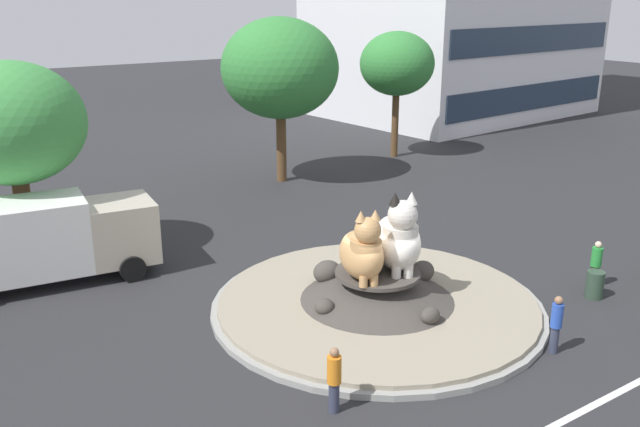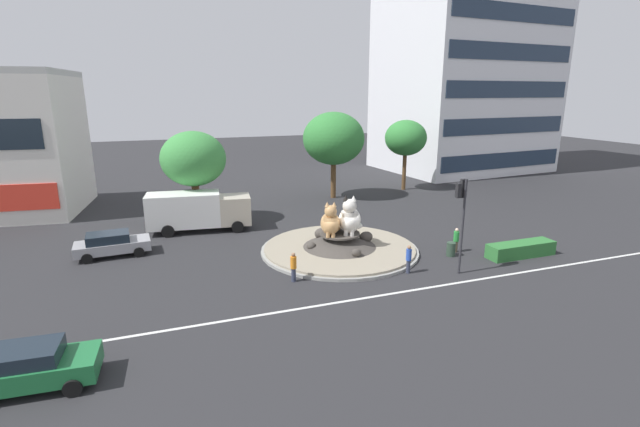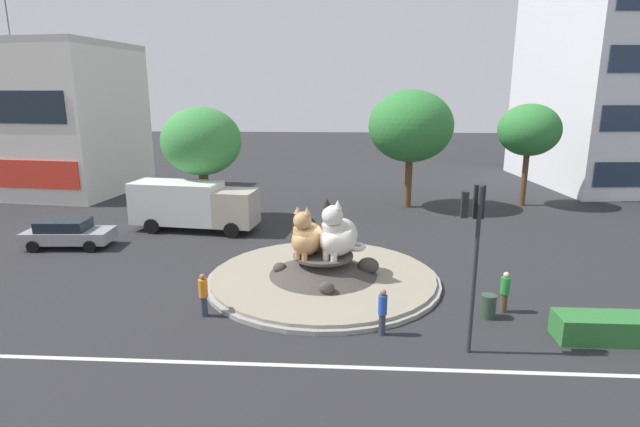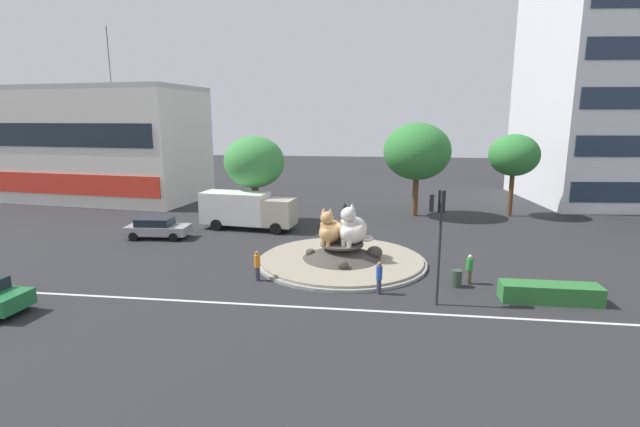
% 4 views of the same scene
% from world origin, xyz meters
% --- Properties ---
extents(ground_plane, '(160.00, 160.00, 0.00)m').
position_xyz_m(ground_plane, '(0.00, 0.00, 0.00)').
color(ground_plane, '#28282B').
extents(lane_centreline, '(112.00, 0.20, 0.01)m').
position_xyz_m(lane_centreline, '(0.00, -7.04, 0.00)').
color(lane_centreline, silver).
rests_on(lane_centreline, ground).
extents(roundabout_island, '(10.31, 10.31, 1.25)m').
position_xyz_m(roundabout_island, '(0.01, 0.02, 0.42)').
color(roundabout_island, gray).
rests_on(roundabout_island, ground).
extents(cat_statue_calico, '(2.03, 2.34, 2.28)m').
position_xyz_m(cat_statue_calico, '(-0.71, -0.15, 2.08)').
color(cat_statue_calico, tan).
rests_on(cat_statue_calico, roundabout_island).
extents(cat_statue_white, '(2.54, 2.67, 2.61)m').
position_xyz_m(cat_statue_white, '(0.64, -0.15, 2.20)').
color(cat_statue_white, silver).
rests_on(cat_statue_white, roundabout_island).
extents(traffic_light_mast, '(0.75, 0.50, 5.49)m').
position_xyz_m(traffic_light_mast, '(4.96, -5.80, 4.00)').
color(traffic_light_mast, '#2D2D33').
rests_on(traffic_light_mast, ground).
extents(clipped_hedge_strip, '(4.61, 1.20, 0.90)m').
position_xyz_m(clipped_hedge_strip, '(10.48, -4.83, 0.45)').
color(clipped_hedge_strip, '#2D7033').
rests_on(clipped_hedge_strip, ground).
extents(broadleaf_tree_behind_island, '(4.34, 4.34, 7.35)m').
position_xyz_m(broadleaf_tree_behind_island, '(13.87, 15.82, 5.47)').
color(broadleaf_tree_behind_island, brown).
rests_on(broadleaf_tree_behind_island, ground).
extents(second_tree_near_tower, '(4.97, 4.97, 7.28)m').
position_xyz_m(second_tree_near_tower, '(-8.15, 9.98, 5.13)').
color(second_tree_near_tower, brown).
rests_on(second_tree_near_tower, ground).
extents(third_tree_left, '(5.91, 5.91, 8.33)m').
position_xyz_m(third_tree_left, '(5.36, 14.76, 5.80)').
color(third_tree_left, brown).
rests_on(third_tree_left, ground).
extents(pedestrian_orange_shirt, '(0.34, 0.34, 1.68)m').
position_xyz_m(pedestrian_orange_shirt, '(-4.28, -3.77, 0.89)').
color(pedestrian_orange_shirt, '#33384C').
rests_on(pedestrian_orange_shirt, ground).
extents(pedestrian_green_shirt, '(0.35, 0.35, 1.62)m').
position_xyz_m(pedestrian_green_shirt, '(7.06, -2.76, 0.85)').
color(pedestrian_green_shirt, brown).
rests_on(pedestrian_green_shirt, ground).
extents(pedestrian_blue_shirt, '(0.31, 0.31, 1.68)m').
position_xyz_m(pedestrian_blue_shirt, '(2.30, -4.86, 0.90)').
color(pedestrian_blue_shirt, '#33384C').
rests_on(pedestrian_blue_shirt, ground).
extents(hatchback_near_shophouse, '(4.59, 2.33, 1.52)m').
position_xyz_m(hatchback_near_shophouse, '(-14.00, 4.12, 0.80)').
color(hatchback_near_shophouse, '#99999E').
rests_on(hatchback_near_shophouse, ground).
extents(delivery_box_truck, '(7.72, 3.31, 2.93)m').
position_xyz_m(delivery_box_truck, '(-8.25, 7.81, 1.61)').
color(delivery_box_truck, '#B7AD99').
rests_on(delivery_box_truck, ground).
extents(litter_bin, '(0.56, 0.56, 0.90)m').
position_xyz_m(litter_bin, '(6.33, -3.29, 0.45)').
color(litter_bin, '#2D4233').
rests_on(litter_bin, ground).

